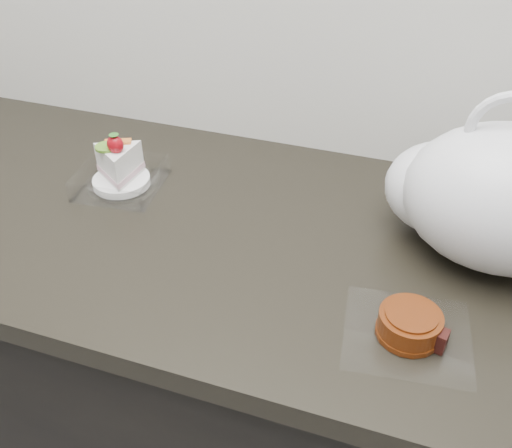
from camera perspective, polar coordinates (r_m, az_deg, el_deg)
The scene contains 4 objects.
counter at distance 1.30m, azimuth -1.35°, elevation -16.26°, with size 2.04×0.64×0.90m.
cake_tray at distance 1.10m, azimuth -13.44°, elevation 5.05°, with size 0.16×0.16×0.12m.
mooncake_wrap at distance 0.81m, azimuth 15.15°, elevation -9.89°, with size 0.19×0.18×0.04m.
plastic_bag at distance 0.93m, azimuth 22.59°, elevation 2.64°, with size 0.37×0.29×0.28m.
Camera 1 is at (0.28, 0.96, 1.49)m, focal length 40.00 mm.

